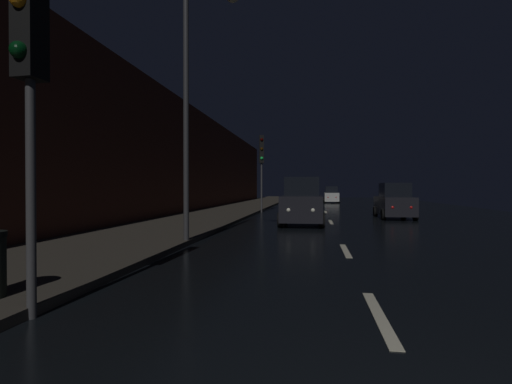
{
  "coord_description": "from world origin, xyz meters",
  "views": [
    {
      "loc": [
        -0.86,
        -2.21,
        1.69
      ],
      "look_at": [
        -3.88,
        18.05,
        1.47
      ],
      "focal_mm": 26.98,
      "sensor_mm": 36.0,
      "label": 1
    }
  ],
  "objects_px": {
    "traffic_light_near_left": "(29,36)",
    "streetlamp_overhead": "(201,77)",
    "car_approaching_headlights": "(302,203)",
    "traffic_light_far_left": "(262,156)",
    "car_parked_right_far": "(394,202)",
    "car_distant_taillights": "(331,195)"
  },
  "relations": [
    {
      "from": "traffic_light_near_left",
      "to": "streetlamp_overhead",
      "type": "distance_m",
      "value": 6.58
    },
    {
      "from": "car_approaching_headlights",
      "to": "car_distant_taillights",
      "type": "xyz_separation_m",
      "value": [
        2.51,
        25.79,
        -0.15
      ]
    },
    {
      "from": "traffic_light_near_left",
      "to": "traffic_light_far_left",
      "type": "bearing_deg",
      "value": -177.41
    },
    {
      "from": "traffic_light_near_left",
      "to": "streetlamp_overhead",
      "type": "bearing_deg",
      "value": 179.78
    },
    {
      "from": "traffic_light_far_left",
      "to": "car_distant_taillights",
      "type": "bearing_deg",
      "value": 150.61
    },
    {
      "from": "traffic_light_near_left",
      "to": "car_parked_right_far",
      "type": "relative_size",
      "value": 1.28
    },
    {
      "from": "traffic_light_near_left",
      "to": "car_approaching_headlights",
      "type": "relative_size",
      "value": 1.16
    },
    {
      "from": "traffic_light_near_left",
      "to": "car_approaching_headlights",
      "type": "distance_m",
      "value": 14.06
    },
    {
      "from": "traffic_light_far_left",
      "to": "streetlamp_overhead",
      "type": "xyz_separation_m",
      "value": [
        0.24,
        -15.21,
        1.06
      ]
    },
    {
      "from": "traffic_light_near_left",
      "to": "streetlamp_overhead",
      "type": "relative_size",
      "value": 0.67
    },
    {
      "from": "car_parked_right_far",
      "to": "car_distant_taillights",
      "type": "height_order",
      "value": "car_parked_right_far"
    },
    {
      "from": "car_parked_right_far",
      "to": "traffic_light_near_left",
      "type": "bearing_deg",
      "value": 155.5
    },
    {
      "from": "traffic_light_near_left",
      "to": "traffic_light_far_left",
      "type": "height_order",
      "value": "traffic_light_far_left"
    },
    {
      "from": "traffic_light_near_left",
      "to": "traffic_light_far_left",
      "type": "distance_m",
      "value": 21.65
    },
    {
      "from": "streetlamp_overhead",
      "to": "car_parked_right_far",
      "type": "relative_size",
      "value": 1.93
    },
    {
      "from": "traffic_light_far_left",
      "to": "car_distant_taillights",
      "type": "relative_size",
      "value": 1.44
    },
    {
      "from": "streetlamp_overhead",
      "to": "car_approaching_headlights",
      "type": "height_order",
      "value": "streetlamp_overhead"
    },
    {
      "from": "traffic_light_far_left",
      "to": "traffic_light_near_left",
      "type": "bearing_deg",
      "value": -12.29
    },
    {
      "from": "traffic_light_far_left",
      "to": "car_approaching_headlights",
      "type": "bearing_deg",
      "value": 8.07
    },
    {
      "from": "car_approaching_headlights",
      "to": "car_parked_right_far",
      "type": "xyz_separation_m",
      "value": [
        4.94,
        4.19,
        -0.1
      ]
    },
    {
      "from": "car_parked_right_far",
      "to": "car_distant_taillights",
      "type": "relative_size",
      "value": 1.05
    },
    {
      "from": "streetlamp_overhead",
      "to": "traffic_light_far_left",
      "type": "bearing_deg",
      "value": 90.91
    }
  ]
}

